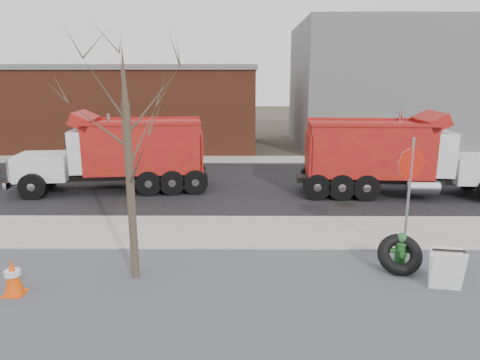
{
  "coord_description": "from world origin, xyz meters",
  "views": [
    {
      "loc": [
        -0.74,
        -11.64,
        4.47
      ],
      "look_at": [
        -0.82,
        1.27,
        1.4
      ],
      "focal_mm": 32.0,
      "sensor_mm": 36.0,
      "label": 1
    }
  ],
  "objects_px": {
    "fire_hydrant": "(400,252)",
    "dump_truck_red_a": "(393,154)",
    "truck_tire": "(400,254)",
    "stop_sign": "(410,177)",
    "dump_truck_red_b": "(122,151)",
    "sandwich_board": "(447,270)"
  },
  "relations": [
    {
      "from": "fire_hydrant",
      "to": "dump_truck_red_a",
      "type": "relative_size",
      "value": 0.11
    },
    {
      "from": "truck_tire",
      "to": "stop_sign",
      "type": "xyz_separation_m",
      "value": [
        0.55,
        1.17,
        1.61
      ]
    },
    {
      "from": "truck_tire",
      "to": "dump_truck_red_b",
      "type": "bearing_deg",
      "value": 138.67
    },
    {
      "from": "dump_truck_red_a",
      "to": "stop_sign",
      "type": "bearing_deg",
      "value": -101.64
    },
    {
      "from": "truck_tire",
      "to": "dump_truck_red_b",
      "type": "relative_size",
      "value": 0.15
    },
    {
      "from": "stop_sign",
      "to": "dump_truck_red_a",
      "type": "xyz_separation_m",
      "value": [
        1.56,
        5.76,
        -0.43
      ]
    },
    {
      "from": "sandwich_board",
      "to": "dump_truck_red_b",
      "type": "bearing_deg",
      "value": 146.95
    },
    {
      "from": "stop_sign",
      "to": "truck_tire",
      "type": "bearing_deg",
      "value": -111.06
    },
    {
      "from": "truck_tire",
      "to": "dump_truck_red_b",
      "type": "height_order",
      "value": "dump_truck_red_b"
    },
    {
      "from": "truck_tire",
      "to": "stop_sign",
      "type": "relative_size",
      "value": 0.38
    },
    {
      "from": "dump_truck_red_a",
      "to": "fire_hydrant",
      "type": "bearing_deg",
      "value": -103.18
    },
    {
      "from": "stop_sign",
      "to": "dump_truck_red_b",
      "type": "height_order",
      "value": "dump_truck_red_b"
    },
    {
      "from": "fire_hydrant",
      "to": "sandwich_board",
      "type": "distance_m",
      "value": 1.25
    },
    {
      "from": "truck_tire",
      "to": "sandwich_board",
      "type": "xyz_separation_m",
      "value": [
        0.68,
        -0.9,
        0.04
      ]
    },
    {
      "from": "fire_hydrant",
      "to": "truck_tire",
      "type": "xyz_separation_m",
      "value": [
        -0.09,
        -0.2,
        0.03
      ]
    },
    {
      "from": "truck_tire",
      "to": "dump_truck_red_b",
      "type": "xyz_separation_m",
      "value": [
        -8.53,
        7.5,
        1.18
      ]
    },
    {
      "from": "dump_truck_red_a",
      "to": "sandwich_board",
      "type": "bearing_deg",
      "value": -96.83
    },
    {
      "from": "stop_sign",
      "to": "dump_truck_red_b",
      "type": "xyz_separation_m",
      "value": [
        -9.07,
        6.33,
        -0.43
      ]
    },
    {
      "from": "truck_tire",
      "to": "dump_truck_red_a",
      "type": "height_order",
      "value": "dump_truck_red_a"
    },
    {
      "from": "stop_sign",
      "to": "sandwich_board",
      "type": "bearing_deg",
      "value": -82.32
    },
    {
      "from": "dump_truck_red_b",
      "to": "dump_truck_red_a",
      "type": "bearing_deg",
      "value": 169.66
    },
    {
      "from": "stop_sign",
      "to": "dump_truck_red_a",
      "type": "bearing_deg",
      "value": 78.85
    }
  ]
}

